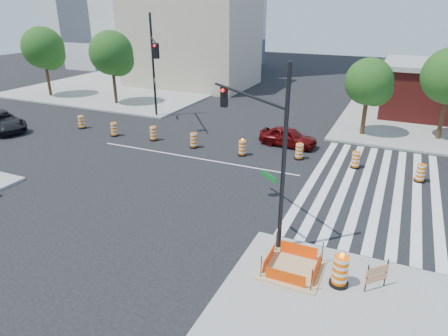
# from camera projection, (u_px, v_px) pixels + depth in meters

# --- Properties ---
(ground) EXTENTS (120.00, 120.00, 0.00)m
(ground) POSITION_uv_depth(u_px,v_px,m) (194.00, 158.00, 25.80)
(ground) COLOR black
(ground) RESTS_ON ground
(sidewalk_nw) EXTENTS (22.00, 22.00, 0.15)m
(sidewalk_nw) POSITION_uv_depth(u_px,v_px,m) (133.00, 86.00, 47.78)
(sidewalk_nw) COLOR gray
(sidewalk_nw) RESTS_ON ground
(crosswalk_east) EXTENTS (6.75, 13.50, 0.01)m
(crosswalk_east) POSITION_uv_depth(u_px,v_px,m) (371.00, 188.00, 21.62)
(crosswalk_east) COLOR silver
(crosswalk_east) RESTS_ON ground
(lane_centerline) EXTENTS (14.00, 0.12, 0.01)m
(lane_centerline) POSITION_uv_depth(u_px,v_px,m) (194.00, 158.00, 25.80)
(lane_centerline) COLOR silver
(lane_centerline) RESTS_ON ground
(excavation_pit) EXTENTS (2.20, 2.20, 0.90)m
(excavation_pit) POSITION_uv_depth(u_px,v_px,m) (292.00, 268.00, 14.71)
(excavation_pit) COLOR tan
(excavation_pit) RESTS_ON ground
(beige_midrise) EXTENTS (14.00, 10.00, 10.00)m
(beige_midrise) POSITION_uv_depth(u_px,v_px,m) (192.00, 42.00, 46.97)
(beige_midrise) COLOR tan
(beige_midrise) RESTS_ON ground
(red_coupe) EXTENTS (4.10, 1.95, 1.35)m
(red_coupe) POSITION_uv_depth(u_px,v_px,m) (288.00, 137.00, 27.69)
(red_coupe) COLOR #4F0607
(red_coupe) RESTS_ON ground
(dark_suv) EXTENTS (5.90, 4.12, 1.50)m
(dark_suv) POSITION_uv_depth(u_px,v_px,m) (0.00, 121.00, 31.07)
(dark_suv) COLOR black
(dark_suv) RESTS_ON ground
(signal_pole_se) EXTENTS (4.47, 3.46, 7.31)m
(signal_pole_se) POSITION_uv_depth(u_px,v_px,m) (262.00, 134.00, 15.72)
(signal_pole_se) COLOR black
(signal_pole_se) RESTS_ON ground
(signal_pole_nw) EXTENTS (3.96, 5.16, 8.42)m
(signal_pole_nw) POSITION_uv_depth(u_px,v_px,m) (154.00, 59.00, 31.64)
(signal_pole_nw) COLOR black
(signal_pole_nw) RESTS_ON ground
(pit_drum) EXTENTS (0.67, 0.67, 1.31)m
(pit_drum) POSITION_uv_depth(u_px,v_px,m) (340.00, 272.00, 13.75)
(pit_drum) COLOR black
(pit_drum) RESTS_ON ground
(barricade) EXTENTS (0.67, 0.70, 1.09)m
(barricade) POSITION_uv_depth(u_px,v_px,m) (377.00, 274.00, 13.53)
(barricade) COLOR #FF6705
(barricade) RESTS_ON ground
(tree_north_a) EXTENTS (4.20, 4.20, 7.13)m
(tree_north_a) POSITION_uv_depth(u_px,v_px,m) (44.00, 50.00, 40.78)
(tree_north_a) COLOR #382314
(tree_north_a) RESTS_ON ground
(tree_north_b) EXTENTS (4.11, 4.11, 6.98)m
(tree_north_b) POSITION_uv_depth(u_px,v_px,m) (112.00, 55.00, 37.56)
(tree_north_b) COLOR #382314
(tree_north_b) RESTS_ON ground
(tree_north_c) EXTENTS (3.41, 3.37, 5.74)m
(tree_north_c) POSITION_uv_depth(u_px,v_px,m) (369.00, 84.00, 28.67)
(tree_north_c) COLOR #382314
(tree_north_c) RESTS_ON ground
(median_drum_0) EXTENTS (0.60, 0.60, 1.02)m
(median_drum_0) POSITION_uv_depth(u_px,v_px,m) (81.00, 122.00, 31.68)
(median_drum_0) COLOR black
(median_drum_0) RESTS_ON ground
(median_drum_1) EXTENTS (0.60, 0.60, 1.02)m
(median_drum_1) POSITION_uv_depth(u_px,v_px,m) (114.00, 130.00, 29.85)
(median_drum_1) COLOR black
(median_drum_1) RESTS_ON ground
(median_drum_2) EXTENTS (0.60, 0.60, 1.02)m
(median_drum_2) POSITION_uv_depth(u_px,v_px,m) (153.00, 134.00, 28.89)
(median_drum_2) COLOR black
(median_drum_2) RESTS_ON ground
(median_drum_3) EXTENTS (0.60, 0.60, 1.02)m
(median_drum_3) POSITION_uv_depth(u_px,v_px,m) (194.00, 141.00, 27.45)
(median_drum_3) COLOR black
(median_drum_3) RESTS_ON ground
(median_drum_4) EXTENTS (0.60, 0.60, 1.18)m
(median_drum_4) POSITION_uv_depth(u_px,v_px,m) (242.00, 148.00, 26.03)
(median_drum_4) COLOR black
(median_drum_4) RESTS_ON ground
(median_drum_5) EXTENTS (0.60, 0.60, 1.02)m
(median_drum_5) POSITION_uv_depth(u_px,v_px,m) (299.00, 152.00, 25.42)
(median_drum_5) COLOR black
(median_drum_5) RESTS_ON ground
(median_drum_6) EXTENTS (0.60, 0.60, 1.02)m
(median_drum_6) POSITION_uv_depth(u_px,v_px,m) (356.00, 160.00, 24.05)
(median_drum_6) COLOR black
(median_drum_6) RESTS_ON ground
(median_drum_7) EXTENTS (0.60, 0.60, 1.02)m
(median_drum_7) POSITION_uv_depth(u_px,v_px,m) (421.00, 174.00, 22.18)
(median_drum_7) COLOR black
(median_drum_7) RESTS_ON ground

